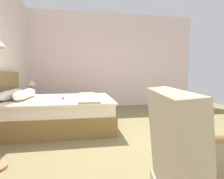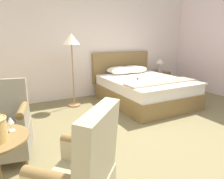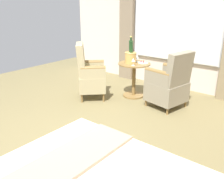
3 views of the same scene
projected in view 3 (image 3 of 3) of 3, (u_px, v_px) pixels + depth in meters
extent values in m
plane|color=olive|center=(60.00, 148.00, 3.20)|extent=(7.80, 7.80, 0.00)
cube|color=silver|center=(179.00, 12.00, 5.03)|extent=(0.12, 5.57, 3.13)
cube|color=white|center=(178.00, 6.00, 4.93)|extent=(0.02, 1.98, 2.20)
cube|color=white|center=(177.00, 6.00, 4.91)|extent=(0.02, 1.88, 2.16)
cube|color=gray|center=(127.00, 17.00, 5.65)|extent=(0.10, 0.36, 2.86)
cube|color=tan|center=(41.00, 177.00, 1.74)|extent=(1.68, 0.38, 0.03)
cylinder|color=olive|center=(133.00, 95.00, 4.94)|extent=(0.41, 0.41, 0.03)
cylinder|color=olive|center=(134.00, 80.00, 4.84)|extent=(0.07, 0.07, 0.64)
cylinder|color=olive|center=(134.00, 64.00, 4.73)|extent=(0.61, 0.61, 0.02)
cylinder|color=tan|center=(130.00, 58.00, 4.71)|extent=(0.21, 0.21, 0.20)
torus|color=tan|center=(131.00, 53.00, 4.68)|extent=(0.22, 0.22, 0.02)
cylinder|color=white|center=(131.00, 54.00, 4.69)|extent=(0.19, 0.19, 0.03)
cylinder|color=#1E4723|center=(131.00, 49.00, 4.68)|extent=(0.13, 0.10, 0.33)
cylinder|color=#193D1E|center=(131.00, 39.00, 4.59)|extent=(0.04, 0.04, 0.08)
sphere|color=gold|center=(131.00, 37.00, 4.58)|extent=(0.04, 0.04, 0.04)
cylinder|color=white|center=(133.00, 65.00, 4.56)|extent=(0.07, 0.07, 0.01)
cylinder|color=white|center=(133.00, 63.00, 4.55)|extent=(0.01, 0.01, 0.07)
cone|color=white|center=(133.00, 60.00, 4.52)|extent=(0.07, 0.07, 0.06)
cylinder|color=white|center=(137.00, 61.00, 4.86)|extent=(0.07, 0.07, 0.01)
cylinder|color=white|center=(137.00, 60.00, 4.84)|extent=(0.01, 0.01, 0.06)
cone|color=white|center=(137.00, 56.00, 4.82)|extent=(0.07, 0.07, 0.07)
cylinder|color=white|center=(143.00, 63.00, 4.73)|extent=(0.19, 0.19, 0.01)
sphere|color=#961044|center=(141.00, 61.00, 4.76)|extent=(0.02, 0.02, 0.02)
sphere|color=brown|center=(143.00, 62.00, 4.72)|extent=(0.03, 0.03, 0.03)
sphere|color=maroon|center=(144.00, 61.00, 4.76)|extent=(0.03, 0.03, 0.03)
cylinder|color=olive|center=(164.00, 96.00, 4.77)|extent=(0.04, 0.04, 0.11)
cylinder|color=olive|center=(146.00, 103.00, 4.46)|extent=(0.04, 0.04, 0.11)
cylinder|color=olive|center=(185.00, 104.00, 4.42)|extent=(0.04, 0.04, 0.11)
cylinder|color=olive|center=(167.00, 111.00, 4.12)|extent=(0.04, 0.04, 0.11)
cube|color=gray|center=(166.00, 91.00, 4.37)|extent=(0.68, 0.66, 0.34)
cube|color=gray|center=(180.00, 69.00, 4.05)|extent=(0.57, 0.28, 0.56)
cube|color=gray|center=(175.00, 74.00, 4.43)|extent=(0.19, 0.52, 0.22)
cylinder|color=olive|center=(176.00, 68.00, 4.40)|extent=(0.19, 0.52, 0.09)
cube|color=gray|center=(157.00, 79.00, 4.14)|extent=(0.19, 0.52, 0.22)
cylinder|color=olive|center=(158.00, 72.00, 4.11)|extent=(0.19, 0.52, 0.09)
cylinder|color=olive|center=(104.00, 97.00, 4.65)|extent=(0.04, 0.04, 0.16)
cylinder|color=olive|center=(102.00, 89.00, 5.12)|extent=(0.04, 0.04, 0.16)
cylinder|color=olive|center=(82.00, 98.00, 4.61)|extent=(0.04, 0.04, 0.16)
cylinder|color=olive|center=(82.00, 89.00, 5.08)|extent=(0.04, 0.04, 0.16)
cube|color=tan|center=(92.00, 82.00, 4.79)|extent=(0.75, 0.75, 0.30)
cube|color=tan|center=(81.00, 60.00, 4.62)|extent=(0.51, 0.50, 0.60)
cube|color=tan|center=(93.00, 73.00, 4.48)|extent=(0.38, 0.38, 0.18)
cylinder|color=olive|center=(93.00, 68.00, 4.45)|extent=(0.38, 0.38, 0.09)
cube|color=tan|center=(93.00, 67.00, 4.93)|extent=(0.38, 0.38, 0.18)
cylinder|color=olive|center=(92.00, 62.00, 4.90)|extent=(0.38, 0.38, 0.09)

